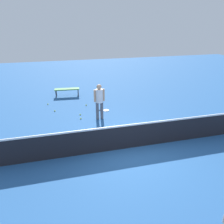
% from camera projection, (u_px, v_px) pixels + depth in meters
% --- Properties ---
extents(ground_plane, '(40.00, 40.00, 0.00)m').
position_uv_depth(ground_plane, '(128.00, 148.00, 8.10)').
color(ground_plane, '#265693').
extents(court_net, '(10.09, 0.09, 1.07)m').
position_uv_depth(court_net, '(128.00, 136.00, 7.90)').
color(court_net, '#4C4C51').
rests_on(court_net, ground_plane).
extents(player_near_side, '(0.53, 0.37, 1.70)m').
position_uv_depth(player_near_side, '(99.00, 99.00, 10.11)').
color(player_near_side, '#595960').
rests_on(player_near_side, ground_plane).
extents(tennis_racket_near_player, '(0.61, 0.38, 0.03)m').
position_uv_depth(tennis_racket_near_player, '(106.00, 110.00, 11.46)').
color(tennis_racket_near_player, white).
rests_on(tennis_racket_near_player, ground_plane).
extents(tennis_ball_near_player, '(0.07, 0.07, 0.07)m').
position_uv_depth(tennis_ball_near_player, '(81.00, 118.00, 10.46)').
color(tennis_ball_near_player, '#C6E033').
rests_on(tennis_ball_near_player, ground_plane).
extents(tennis_ball_by_net, '(0.07, 0.07, 0.07)m').
position_uv_depth(tennis_ball_by_net, '(86.00, 105.00, 12.10)').
color(tennis_ball_by_net, '#C6E033').
rests_on(tennis_ball_by_net, ground_plane).
extents(tennis_ball_midcourt, '(0.07, 0.07, 0.07)m').
position_uv_depth(tennis_ball_midcourt, '(80.00, 114.00, 10.90)').
color(tennis_ball_midcourt, '#C6E033').
rests_on(tennis_ball_midcourt, ground_plane).
extents(tennis_ball_baseline, '(0.07, 0.07, 0.07)m').
position_uv_depth(tennis_ball_baseline, '(48.00, 104.00, 12.25)').
color(tennis_ball_baseline, '#C6E033').
rests_on(tennis_ball_baseline, ground_plane).
extents(tennis_ball_stray_left, '(0.07, 0.07, 0.07)m').
position_uv_depth(tennis_ball_stray_left, '(55.00, 111.00, 11.33)').
color(tennis_ball_stray_left, '#C6E033').
rests_on(tennis_ball_stray_left, ground_plane).
extents(tennis_ball_stray_right, '(0.07, 0.07, 0.07)m').
position_uv_depth(tennis_ball_stray_right, '(179.00, 120.00, 10.27)').
color(tennis_ball_stray_right, '#C6E033').
rests_on(tennis_ball_stray_right, ground_plane).
extents(courtside_bench, '(1.53, 0.53, 0.48)m').
position_uv_depth(courtside_bench, '(67.00, 90.00, 13.50)').
color(courtside_bench, '#4C8C4C').
rests_on(courtside_bench, ground_plane).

